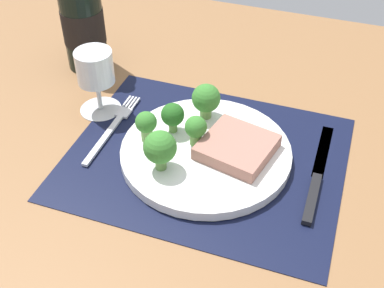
% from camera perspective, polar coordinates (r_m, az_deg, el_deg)
% --- Properties ---
extents(ground_plane, '(1.40, 1.10, 0.03)m').
position_cam_1_polar(ground_plane, '(0.81, 1.54, -2.34)').
color(ground_plane, brown).
extents(placemat, '(0.43, 0.35, 0.00)m').
position_cam_1_polar(placemat, '(0.80, 1.56, -1.48)').
color(placemat, black).
rests_on(placemat, ground_plane).
extents(plate, '(0.27, 0.27, 0.02)m').
position_cam_1_polar(plate, '(0.79, 1.58, -0.98)').
color(plate, white).
rests_on(plate, placemat).
extents(steak, '(0.12, 0.12, 0.02)m').
position_cam_1_polar(steak, '(0.78, 5.14, -0.33)').
color(steak, '#9E6B5B').
rests_on(steak, plate).
extents(broccoli_front_edge, '(0.05, 0.05, 0.07)m').
position_cam_1_polar(broccoli_front_edge, '(0.73, -3.65, -0.44)').
color(broccoli_front_edge, '#5B8942').
rests_on(broccoli_front_edge, plate).
extents(broccoli_center, '(0.05, 0.05, 0.06)m').
position_cam_1_polar(broccoli_center, '(0.83, 1.61, 5.14)').
color(broccoli_center, '#6B994C').
rests_on(broccoli_center, plate).
extents(broccoli_back_left, '(0.04, 0.04, 0.05)m').
position_cam_1_polar(broccoli_back_left, '(0.78, 0.44, 1.77)').
color(broccoli_back_left, '#6B994C').
rests_on(broccoli_back_left, plate).
extents(broccoli_near_fork, '(0.03, 0.03, 0.05)m').
position_cam_1_polar(broccoli_near_fork, '(0.79, -5.23, 2.27)').
color(broccoli_near_fork, '#6B994C').
rests_on(broccoli_near_fork, plate).
extents(broccoli_near_steak, '(0.04, 0.04, 0.05)m').
position_cam_1_polar(broccoli_near_steak, '(0.80, -2.22, 3.28)').
color(broccoli_near_steak, '#5B8942').
rests_on(broccoli_near_steak, plate).
extents(fork, '(0.02, 0.19, 0.01)m').
position_cam_1_polar(fork, '(0.86, -9.02, 1.87)').
color(fork, silver).
rests_on(fork, placemat).
extents(knife, '(0.02, 0.23, 0.01)m').
position_cam_1_polar(knife, '(0.78, 13.98, -3.80)').
color(knife, black).
rests_on(knife, placemat).
extents(wine_bottle, '(0.08, 0.08, 0.27)m').
position_cam_1_polar(wine_bottle, '(1.00, -12.34, 13.66)').
color(wine_bottle, black).
rests_on(wine_bottle, ground_plane).
extents(wine_glass, '(0.07, 0.07, 0.12)m').
position_cam_1_polar(wine_glass, '(0.87, -10.92, 8.02)').
color(wine_glass, silver).
rests_on(wine_glass, ground_plane).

